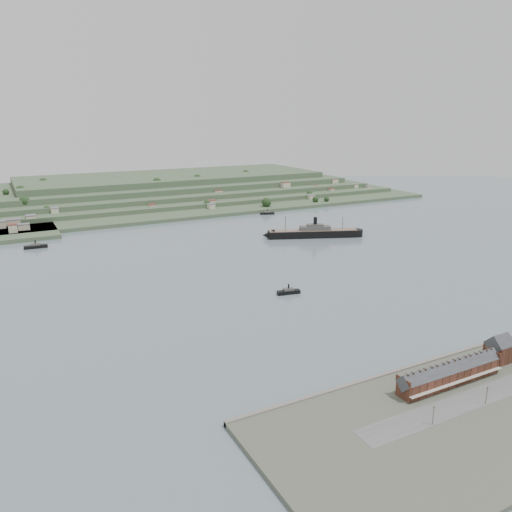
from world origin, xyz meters
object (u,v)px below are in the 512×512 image
gabled_building (499,349)px  terrace_row (450,373)px  tugboat (289,291)px  steamship (311,233)px

gabled_building → terrace_row: bearing=-173.9°
terrace_row → tugboat: size_ratio=3.42×
terrace_row → tugboat: terrace_row is taller
steamship → gabled_building: bearing=-104.2°
terrace_row → gabled_building: bearing=6.1°
gabled_building → steamship: (66.05, 260.37, -3.71)m
steamship → tugboat: steamship is taller
terrace_row → steamship: steamship is taller
steamship → tugboat: size_ratio=5.94×
tugboat → gabled_building: bearing=-74.0°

